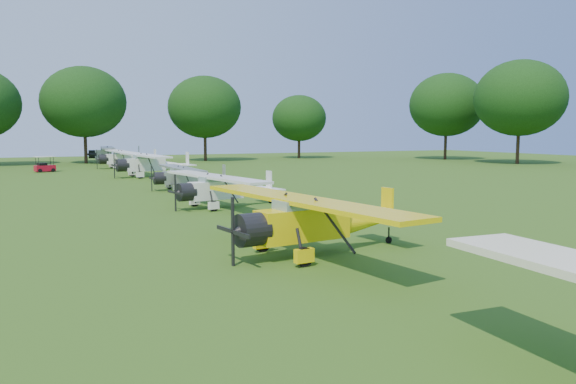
# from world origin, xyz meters

# --- Properties ---
(ground) EXTENTS (160.00, 160.00, 0.00)m
(ground) POSITION_xyz_m (0.00, 0.00, 0.00)
(ground) COLOR #305A16
(ground) RESTS_ON ground
(tree_belt) EXTENTS (137.36, 130.27, 14.52)m
(tree_belt) POSITION_xyz_m (3.57, 0.16, 8.03)
(tree_belt) COLOR black
(tree_belt) RESTS_ON ground
(aircraft_2) EXTENTS (7.04, 11.17, 2.19)m
(aircraft_2) POSITION_xyz_m (-0.22, -6.04, 1.28)
(aircraft_2) COLOR yellow
(aircraft_2) RESTS_ON ground
(aircraft_3) EXTENTS (6.39, 10.11, 1.99)m
(aircraft_3) POSITION_xyz_m (0.74, 6.88, 1.16)
(aircraft_3) COLOR white
(aircraft_3) RESTS_ON ground
(aircraft_4) EXTENTS (5.78, 9.18, 1.82)m
(aircraft_4) POSITION_xyz_m (1.42, 17.19, 1.06)
(aircraft_4) COLOR #B7B7BC
(aircraft_4) RESTS_ON ground
(aircraft_5) EXTENTS (7.48, 11.91, 2.34)m
(aircraft_5) POSITION_xyz_m (1.30, 30.04, 1.37)
(aircraft_5) COLOR white
(aircraft_5) RESTS_ON ground
(aircraft_6) EXTENTS (7.09, 11.28, 2.22)m
(aircraft_6) POSITION_xyz_m (1.13, 43.87, 1.30)
(aircraft_6) COLOR white
(aircraft_6) RESTS_ON ground
(aircraft_7) EXTENTS (7.40, 11.78, 2.32)m
(aircraft_7) POSITION_xyz_m (1.47, 57.77, 1.35)
(aircraft_7) COLOR #B7B7BC
(aircraft_7) RESTS_ON ground
(golf_cart) EXTENTS (2.17, 1.66, 1.65)m
(golf_cart) POSITION_xyz_m (-7.65, 41.35, 0.55)
(golf_cart) COLOR #AB0C20
(golf_cart) RESTS_ON ground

